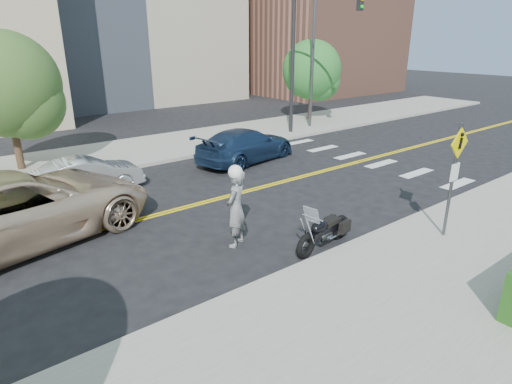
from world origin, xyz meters
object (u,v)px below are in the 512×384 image
object	(u,v)px
pedestrian_sign	(454,170)
parked_car_blue	(246,145)
motorcycle	(325,224)
parked_car_silver	(87,175)
suv	(19,208)
motorcyclist	(236,206)

from	to	relation	value
pedestrian_sign	parked_car_blue	distance (m)	9.54
pedestrian_sign	motorcycle	size ratio (longest dim) A/B	1.43
motorcycle	parked_car_blue	bearing A→B (deg)	58.38
pedestrian_sign	parked_car_silver	xyz separation A→B (m)	(-6.17, 9.71, -1.35)
pedestrian_sign	suv	xyz separation A→B (m)	(-8.81, 6.80, -1.00)
parked_car_blue	suv	bearing A→B (deg)	94.62
pedestrian_sign	suv	distance (m)	11.17
motorcycle	parked_car_blue	xyz separation A→B (m)	(3.32, 7.73, 0.08)
motorcyclist	parked_car_silver	world-z (taller)	motorcyclist
motorcyclist	pedestrian_sign	bearing A→B (deg)	114.11
motorcycle	parked_car_blue	size ratio (longest dim) A/B	0.43
pedestrian_sign	suv	world-z (taller)	pedestrian_sign
motorcyclist	parked_car_silver	size ratio (longest dim) A/B	0.59
motorcyclist	suv	xyz separation A→B (m)	(-4.30, 3.61, -0.12)
parked_car_silver	parked_car_blue	size ratio (longest dim) A/B	0.75
parked_car_blue	parked_car_silver	bearing A→B (deg)	76.52
suv	motorcyclist	bearing A→B (deg)	-142.94
motorcycle	suv	size ratio (longest dim) A/B	0.30
pedestrian_sign	motorcyclist	xyz separation A→B (m)	(-4.50, 3.19, -0.88)
motorcycle	parked_car_silver	size ratio (longest dim) A/B	0.57
suv	parked_car_silver	distance (m)	3.94
suv	parked_car_blue	distance (m)	9.70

